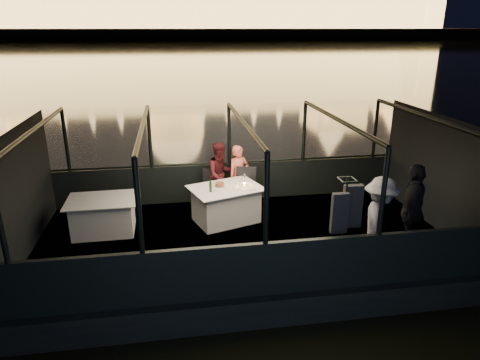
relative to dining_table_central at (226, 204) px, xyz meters
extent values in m
plane|color=black|center=(0.24, 79.23, -0.89)|extent=(500.00, 500.00, 0.00)
cube|color=black|center=(0.24, -0.77, -0.89)|extent=(8.60, 4.40, 1.00)
cube|color=black|center=(0.24, -0.77, -0.41)|extent=(8.00, 4.00, 0.04)
cube|color=black|center=(0.24, 1.23, 0.06)|extent=(8.00, 0.08, 0.90)
cube|color=black|center=(0.24, -2.77, 0.06)|extent=(8.00, 0.08, 0.90)
cube|color=#423D33|center=(0.24, 209.23, 0.11)|extent=(400.00, 140.00, 6.00)
cube|color=white|center=(0.00, 0.00, 0.00)|extent=(1.71, 1.46, 0.77)
cube|color=white|center=(-2.51, -0.14, 0.00)|extent=(1.37, 1.00, 0.72)
cube|color=black|center=(-0.22, 0.72, 0.06)|extent=(0.54, 0.54, 0.88)
cube|color=black|center=(0.55, 0.47, 0.06)|extent=(0.55, 0.55, 0.97)
imported|color=#F67159|center=(0.41, 0.85, 0.36)|extent=(0.61, 0.52, 1.42)
imported|color=#3F1116|center=(0.00, 0.86, 0.36)|extent=(0.88, 0.78, 1.52)
imported|color=white|center=(2.37, -2.15, 0.47)|extent=(0.91, 1.18, 1.60)
imported|color=black|center=(3.05, -1.99, 0.47)|extent=(0.97, 1.09, 1.76)
cylinder|color=#153B17|center=(-0.34, -0.19, 0.53)|extent=(0.06, 0.06, 0.27)
cylinder|color=brown|center=(-0.12, 0.10, 0.42)|extent=(0.26, 0.26, 0.08)
cylinder|color=gold|center=(0.40, 0.03, 0.42)|extent=(0.06, 0.06, 0.07)
cylinder|color=silver|center=(0.51, -0.17, 0.39)|extent=(0.27, 0.27, 0.01)
cylinder|color=white|center=(-0.04, 0.26, 0.39)|extent=(0.24, 0.24, 0.01)
camera|label=1|loc=(-1.03, -8.32, 3.55)|focal=32.00mm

